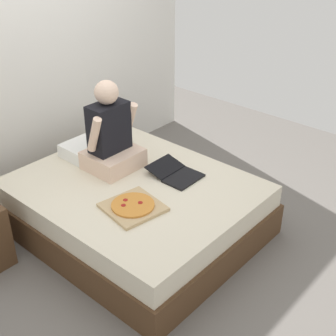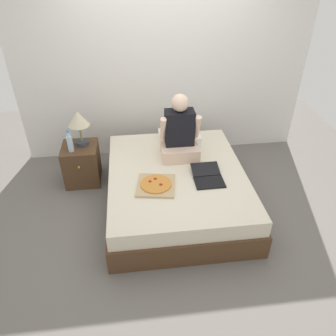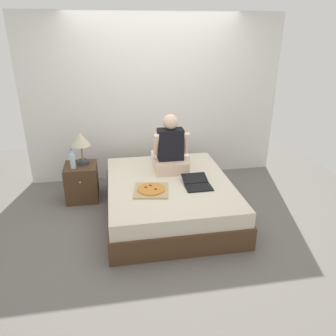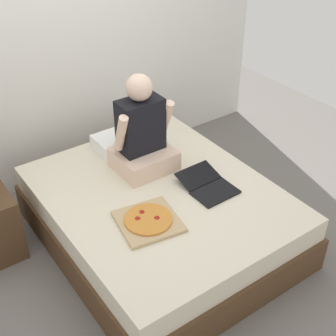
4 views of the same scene
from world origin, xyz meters
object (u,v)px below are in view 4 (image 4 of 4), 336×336
at_px(laptop, 209,187).
at_px(pizza_box, 148,221).
at_px(bed, 160,216).
at_px(person_seated, 142,135).

distance_m(laptop, pizza_box, 0.58).
relative_size(bed, laptop, 4.59).
bearing_deg(person_seated, pizza_box, -119.83).
height_order(bed, person_seated, person_seated).
relative_size(laptop, pizza_box, 0.91).
distance_m(bed, pizza_box, 0.44).
height_order(bed, laptop, laptop).
height_order(laptop, pizza_box, laptop).
bearing_deg(pizza_box, bed, 43.05).
xyz_separation_m(bed, person_seated, (0.08, 0.35, 0.52)).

